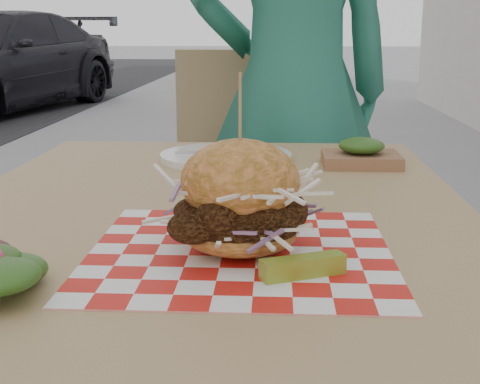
{
  "coord_description": "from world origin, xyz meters",
  "views": [
    {
      "loc": [
        -0.07,
        -0.93,
        1.01
      ],
      "look_at": [
        -0.11,
        -0.17,
        0.82
      ],
      "focal_mm": 50.0,
      "sensor_mm": 36.0,
      "label": 1
    }
  ],
  "objects_px": {
    "patio_table": "(208,258)",
    "diner": "(294,92)",
    "patio_chair": "(244,183)",
    "sandwich": "(240,204)"
  },
  "relations": [
    {
      "from": "patio_table",
      "to": "diner",
      "type": "bearing_deg",
      "value": 80.63
    },
    {
      "from": "patio_chair",
      "to": "sandwich",
      "type": "height_order",
      "value": "sandwich"
    },
    {
      "from": "diner",
      "to": "sandwich",
      "type": "bearing_deg",
      "value": 68.5
    },
    {
      "from": "diner",
      "to": "patio_table",
      "type": "bearing_deg",
      "value": 63.79
    },
    {
      "from": "patio_chair",
      "to": "sandwich",
      "type": "xyz_separation_m",
      "value": [
        0.05,
        -1.22,
        0.26
      ]
    },
    {
      "from": "sandwich",
      "to": "patio_table",
      "type": "bearing_deg",
      "value": 106.77
    },
    {
      "from": "patio_table",
      "to": "patio_chair",
      "type": "height_order",
      "value": "patio_chair"
    },
    {
      "from": "diner",
      "to": "patio_chair",
      "type": "height_order",
      "value": "diner"
    },
    {
      "from": "patio_chair",
      "to": "diner",
      "type": "bearing_deg",
      "value": -33.52
    },
    {
      "from": "diner",
      "to": "patio_chair",
      "type": "distance_m",
      "value": 0.34
    }
  ]
}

